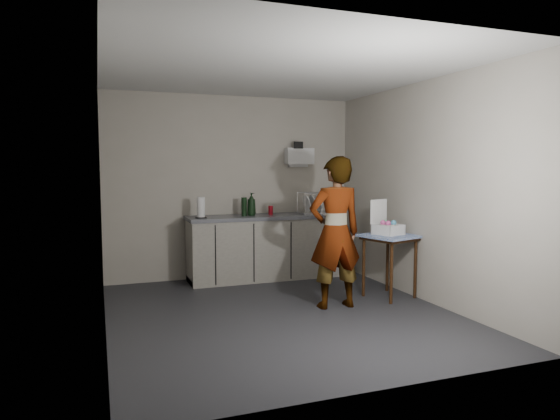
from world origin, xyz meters
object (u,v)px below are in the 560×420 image
object	(u,v)px
bakery_box	(387,227)
standing_man	(335,233)
dish_rack	(313,209)
soda_can	(271,210)
side_table	(390,243)
soap_bottle	(251,204)
dark_bottle	(244,207)
kitchen_counter	(266,249)
paper_towel	(201,208)

from	to	relation	value
bakery_box	standing_man	bearing A→B (deg)	176.56
dish_rack	bakery_box	bearing A→B (deg)	-75.79
soda_can	bakery_box	distance (m)	1.79
side_table	standing_man	xyz separation A→B (m)	(-0.82, -0.17, 0.19)
soap_bottle	dark_bottle	world-z (taller)	soap_bottle
kitchen_counter	soap_bottle	size ratio (longest dim) A/B	7.00
side_table	standing_man	world-z (taller)	standing_man
soap_bottle	dish_rack	world-z (taller)	soap_bottle
side_table	dish_rack	size ratio (longest dim) A/B	1.71
soda_can	dish_rack	size ratio (longest dim) A/B	0.28
standing_man	dish_rack	size ratio (longest dim) A/B	3.80
kitchen_counter	bakery_box	world-z (taller)	bakery_box
soda_can	dish_rack	distance (m)	0.64
kitchen_counter	dish_rack	bearing A→B (deg)	-2.39
soda_can	kitchen_counter	bearing A→B (deg)	-158.18
kitchen_counter	bakery_box	distance (m)	1.85
side_table	dark_bottle	world-z (taller)	dark_bottle
soda_can	dark_bottle	world-z (taller)	dark_bottle
kitchen_counter	soap_bottle	world-z (taller)	soap_bottle
paper_towel	dish_rack	size ratio (longest dim) A/B	0.62
kitchen_counter	bakery_box	xyz separation A→B (m)	(1.08, -1.44, 0.44)
paper_towel	soda_can	bearing A→B (deg)	7.14
dark_bottle	dish_rack	xyz separation A→B (m)	(1.05, -0.02, -0.06)
standing_man	paper_towel	world-z (taller)	standing_man
standing_man	side_table	bearing A→B (deg)	-167.72
kitchen_counter	dish_rack	world-z (taller)	dish_rack
kitchen_counter	dark_bottle	world-z (taller)	dark_bottle
dish_rack	soda_can	bearing A→B (deg)	174.34
side_table	bakery_box	bearing A→B (deg)	77.44
paper_towel	kitchen_counter	bearing A→B (deg)	5.78
paper_towel	bakery_box	xyz separation A→B (m)	(2.03, -1.35, -0.18)
soap_bottle	soda_can	world-z (taller)	soap_bottle
side_table	dark_bottle	distance (m)	2.09
standing_man	soda_can	bearing A→B (deg)	-83.12
kitchen_counter	side_table	bearing A→B (deg)	-54.24
standing_man	paper_towel	xyz separation A→B (m)	(-1.21, 1.58, 0.19)
kitchen_counter	soda_can	bearing A→B (deg)	21.82
dish_rack	bakery_box	world-z (taller)	dish_rack
paper_towel	dish_rack	world-z (taller)	dish_rack
side_table	soap_bottle	distance (m)	2.03
standing_man	soap_bottle	size ratio (longest dim) A/B	5.34
kitchen_counter	bakery_box	bearing A→B (deg)	-53.22
bakery_box	side_table	bearing A→B (deg)	-104.74
soap_bottle	dish_rack	distance (m)	0.94
kitchen_counter	paper_towel	distance (m)	1.13
dark_bottle	paper_towel	distance (m)	0.63
paper_towel	side_table	bearing A→B (deg)	-34.75
side_table	bakery_box	xyz separation A→B (m)	(-0.00, 0.06, 0.19)
dish_rack	bakery_box	xyz separation A→B (m)	(0.36, -1.41, -0.12)
paper_towel	dark_bottle	bearing A→B (deg)	7.87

